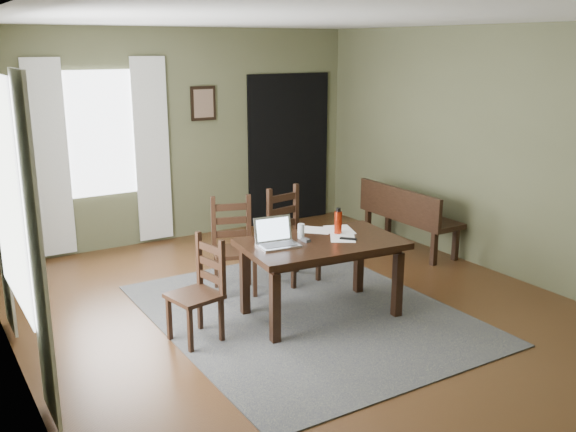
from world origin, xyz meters
TOP-DOWN VIEW (x-y plane):
  - ground at (0.00, 0.00)m, footprint 5.00×6.00m
  - room_shell at (0.00, 0.00)m, footprint 5.02×6.02m
  - rug at (0.00, 0.00)m, footprint 2.60×3.20m
  - dining_table at (0.12, -0.10)m, footprint 1.53×1.01m
  - chair_end at (-1.06, 0.02)m, footprint 0.46×0.46m
  - chair_back_left at (-0.30, 0.88)m, footprint 0.54×0.54m
  - chair_back_right at (0.39, 0.86)m, footprint 0.51×0.51m
  - bench at (2.15, 1.01)m, footprint 0.46×1.43m
  - laptop at (-0.30, 0.02)m, footprint 0.39×0.32m
  - computer_mouse at (-0.02, -0.04)m, footprint 0.06×0.09m
  - tv_remote at (0.35, -0.20)m, footprint 0.14×0.14m
  - drinking_glass at (-0.00, 0.06)m, footprint 0.08×0.08m
  - water_bottle at (0.38, 0.01)m, footprint 0.08×0.08m
  - paper_b at (0.34, -0.13)m, footprint 0.35×0.37m
  - paper_c at (0.26, 0.22)m, footprint 0.38×0.38m
  - paper_d at (0.47, 0.11)m, footprint 0.35×0.39m
  - window_left at (-2.47, 0.20)m, footprint 0.01×1.30m
  - window_back at (-1.00, 2.97)m, footprint 1.00×0.01m
  - curtain_left_near at (-2.44, -0.62)m, footprint 0.03×0.48m
  - curtain_back_left at (-1.62, 2.94)m, footprint 0.44×0.03m
  - curtain_back_right at (-0.38, 2.94)m, footprint 0.44×0.03m
  - framed_picture at (0.35, 2.97)m, footprint 0.34×0.03m
  - doorway_back at (1.65, 2.97)m, footprint 1.30×0.03m

SIDE VIEW (x-z plane):
  - ground at x=0.00m, z-range -0.01..0.00m
  - rug at x=0.00m, z-range 0.00..0.01m
  - chair_end at x=-1.06m, z-range -0.01..0.90m
  - bench at x=2.15m, z-range 0.08..0.88m
  - chair_back_left at x=-0.30m, z-range -0.01..0.97m
  - chair_back_right at x=0.39m, z-range -0.01..1.00m
  - dining_table at x=0.12m, z-range 0.29..1.01m
  - paper_b at x=0.34m, z-range 0.74..0.74m
  - paper_c at x=0.26m, z-range 0.74..0.74m
  - paper_d at x=0.47m, z-range 0.74..0.74m
  - tv_remote at x=0.35m, z-range 0.74..0.75m
  - computer_mouse at x=-0.02m, z-range 0.74..0.77m
  - laptop at x=-0.30m, z-range 0.68..0.92m
  - drinking_glass at x=0.00m, z-range 0.74..0.88m
  - water_bottle at x=0.38m, z-range 0.73..0.98m
  - doorway_back at x=1.65m, z-range 0.00..2.10m
  - curtain_left_near at x=-2.44m, z-range 0.05..2.35m
  - curtain_back_left at x=-1.62m, z-range 0.05..2.35m
  - curtain_back_right at x=-0.38m, z-range 0.05..2.35m
  - window_left at x=-2.47m, z-range 0.60..2.30m
  - window_back at x=-1.00m, z-range 0.70..2.20m
  - framed_picture at x=0.35m, z-range 1.53..1.97m
  - room_shell at x=0.00m, z-range 0.45..3.16m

